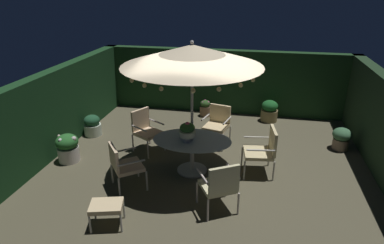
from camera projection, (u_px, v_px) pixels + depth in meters
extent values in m
cube|color=#4D4834|center=(206.00, 168.00, 7.25)|extent=(7.55, 7.41, 0.02)
cube|color=#183519|center=(225.00, 82.00, 10.09)|extent=(7.55, 0.30, 1.92)
cube|color=#153519|center=(50.00, 115.00, 7.54)|extent=(0.30, 7.41, 1.92)
cylinder|color=#BCB2A8|center=(192.00, 170.00, 7.13)|extent=(0.64, 0.64, 0.03)
cylinder|color=#BCB2A8|center=(192.00, 156.00, 7.00)|extent=(0.09, 0.09, 0.71)
ellipsoid|color=#99ABB1|center=(192.00, 140.00, 6.86)|extent=(1.65, 1.17, 0.03)
cylinder|color=#B3AEAC|center=(192.00, 118.00, 6.67)|extent=(0.06, 0.06, 2.42)
cone|color=beige|center=(192.00, 55.00, 6.18)|extent=(2.71, 2.71, 0.40)
sphere|color=#B3AEAC|center=(192.00, 42.00, 6.08)|extent=(0.07, 0.07, 0.07)
sphere|color=#F9DB8C|center=(257.00, 74.00, 6.12)|extent=(0.07, 0.07, 0.07)
sphere|color=#F9DB8C|center=(253.00, 69.00, 6.50)|extent=(0.07, 0.07, 0.07)
sphere|color=#F9DB8C|center=(243.00, 65.00, 6.84)|extent=(0.07, 0.07, 0.07)
sphere|color=#F9DB8C|center=(228.00, 61.00, 7.16)|extent=(0.07, 0.07, 0.07)
sphere|color=#F9DB8C|center=(210.00, 59.00, 7.36)|extent=(0.07, 0.07, 0.07)
sphere|color=#F9DB8C|center=(193.00, 58.00, 7.42)|extent=(0.07, 0.07, 0.07)
sphere|color=#F9DB8C|center=(172.00, 59.00, 7.34)|extent=(0.07, 0.07, 0.07)
sphere|color=#F9DB8C|center=(159.00, 61.00, 7.20)|extent=(0.07, 0.07, 0.07)
sphere|color=#F9DB8C|center=(144.00, 64.00, 6.92)|extent=(0.07, 0.07, 0.07)
sphere|color=#F9DB8C|center=(131.00, 69.00, 6.48)|extent=(0.07, 0.07, 0.07)
sphere|color=#F9DB8C|center=(127.00, 74.00, 6.16)|extent=(0.07, 0.07, 0.07)
sphere|color=#F9DB8C|center=(132.00, 80.00, 5.72)|extent=(0.07, 0.07, 0.07)
sphere|color=#F9DB8C|center=(144.00, 86.00, 5.44)|extent=(0.07, 0.07, 0.07)
sphere|color=#F9DB8C|center=(161.00, 89.00, 5.27)|extent=(0.07, 0.07, 0.07)
sphere|color=#F9DB8C|center=(193.00, 91.00, 5.18)|extent=(0.07, 0.07, 0.07)
sphere|color=#F9DB8C|center=(219.00, 89.00, 5.25)|extent=(0.07, 0.07, 0.07)
sphere|color=#F9DB8C|center=(241.00, 85.00, 5.45)|extent=(0.07, 0.07, 0.07)
sphere|color=#F9DB8C|center=(253.00, 80.00, 5.75)|extent=(0.07, 0.07, 0.07)
cylinder|color=beige|center=(187.00, 139.00, 6.73)|extent=(0.15, 0.15, 0.13)
cylinder|color=beige|center=(187.00, 133.00, 6.69)|extent=(0.34, 0.34, 0.11)
ellipsoid|color=#295727|center=(187.00, 128.00, 6.64)|extent=(0.31, 0.31, 0.19)
sphere|color=#DD4C78|center=(187.00, 124.00, 6.61)|extent=(0.11, 0.11, 0.11)
cylinder|color=#BBB6AA|center=(138.00, 168.00, 6.83)|extent=(0.04, 0.04, 0.42)
cylinder|color=#BBB6AA|center=(147.00, 181.00, 6.37)|extent=(0.04, 0.04, 0.42)
cylinder|color=#BBB6AA|center=(112.00, 174.00, 6.62)|extent=(0.04, 0.04, 0.42)
cylinder|color=#BBB6AA|center=(119.00, 188.00, 6.15)|extent=(0.04, 0.04, 0.42)
cube|color=beige|center=(128.00, 166.00, 6.40)|extent=(0.75, 0.75, 0.07)
cube|color=beige|center=(114.00, 158.00, 6.20)|extent=(0.37, 0.46, 0.45)
cylinder|color=#BBB6AA|center=(123.00, 150.00, 6.54)|extent=(0.43, 0.34, 0.04)
cylinder|color=#BBB6AA|center=(132.00, 163.00, 6.08)|extent=(0.43, 0.34, 0.04)
cylinder|color=#BAADA6|center=(197.00, 193.00, 6.00)|extent=(0.04, 0.04, 0.43)
cylinder|color=#BAADA6|center=(225.00, 187.00, 6.17)|extent=(0.04, 0.04, 0.43)
cylinder|color=#BAADA6|center=(208.00, 211.00, 5.53)|extent=(0.04, 0.04, 0.43)
cylinder|color=#BAADA6|center=(238.00, 204.00, 5.70)|extent=(0.04, 0.04, 0.43)
cube|color=beige|center=(217.00, 186.00, 5.75)|extent=(0.74, 0.74, 0.07)
cube|color=beige|center=(224.00, 180.00, 5.42)|extent=(0.50, 0.32, 0.49)
cylinder|color=#BAADA6|center=(203.00, 176.00, 5.57)|extent=(0.29, 0.47, 0.04)
cylinder|color=#BAADA6|center=(233.00, 171.00, 5.74)|extent=(0.29, 0.47, 0.04)
cylinder|color=#B4B0A4|center=(244.00, 170.00, 6.72)|extent=(0.04, 0.04, 0.44)
cylinder|color=#B4B0A4|center=(242.00, 156.00, 7.27)|extent=(0.04, 0.04, 0.44)
cylinder|color=#B4B0A4|center=(274.00, 171.00, 6.68)|extent=(0.04, 0.04, 0.44)
cylinder|color=#B4B0A4|center=(269.00, 157.00, 7.24)|extent=(0.04, 0.04, 0.44)
cube|color=#D0BE8B|center=(258.00, 153.00, 6.88)|extent=(0.65, 0.66, 0.07)
cube|color=#D0BE8B|center=(273.00, 141.00, 6.75)|extent=(0.14, 0.58, 0.50)
cylinder|color=#B4B0A4|center=(261.00, 150.00, 6.52)|extent=(0.56, 0.11, 0.04)
cylinder|color=#B4B0A4|center=(257.00, 137.00, 7.07)|extent=(0.56, 0.11, 0.04)
cylinder|color=#BAB4AC|center=(222.00, 143.00, 7.86)|extent=(0.04, 0.04, 0.45)
cylinder|color=#BAB4AC|center=(201.00, 139.00, 8.08)|extent=(0.04, 0.04, 0.45)
cylinder|color=#BAB4AC|center=(230.00, 134.00, 8.31)|extent=(0.04, 0.04, 0.45)
cylinder|color=#BAB4AC|center=(210.00, 130.00, 8.53)|extent=(0.04, 0.04, 0.45)
cube|color=#DABE8A|center=(216.00, 127.00, 8.10)|extent=(0.66, 0.65, 0.07)
cube|color=#DABE8A|center=(220.00, 113.00, 8.21)|extent=(0.53, 0.19, 0.45)
cylinder|color=#BAB4AC|center=(227.00, 121.00, 7.90)|extent=(0.16, 0.51, 0.04)
cylinder|color=#BAB4AC|center=(206.00, 117.00, 8.12)|extent=(0.16, 0.51, 0.04)
cylinder|color=#BBADAC|center=(165.00, 142.00, 7.91)|extent=(0.04, 0.04, 0.43)
cylinder|color=#BBADAC|center=(148.00, 150.00, 7.55)|extent=(0.04, 0.04, 0.43)
cylinder|color=#BBADAC|center=(150.00, 136.00, 8.24)|extent=(0.04, 0.04, 0.43)
cylinder|color=#BBADAC|center=(133.00, 143.00, 7.88)|extent=(0.04, 0.04, 0.43)
cube|color=beige|center=(148.00, 133.00, 7.80)|extent=(0.72, 0.72, 0.07)
cube|color=beige|center=(140.00, 119.00, 7.85)|extent=(0.31, 0.47, 0.50)
cylinder|color=#BBADAC|center=(156.00, 122.00, 7.90)|extent=(0.47, 0.29, 0.04)
cylinder|color=#BBADAC|center=(139.00, 128.00, 7.53)|extent=(0.47, 0.29, 0.04)
cylinder|color=#B2ADA5|center=(95.00, 211.00, 5.60)|extent=(0.03, 0.03, 0.35)
cylinder|color=#B2ADA5|center=(124.00, 209.00, 5.62)|extent=(0.03, 0.03, 0.35)
cylinder|color=#B2ADA5|center=(90.00, 225.00, 5.27)|extent=(0.03, 0.03, 0.35)
cylinder|color=#B2ADA5|center=(121.00, 223.00, 5.30)|extent=(0.03, 0.03, 0.35)
cube|color=beige|center=(106.00, 206.00, 5.37)|extent=(0.60, 0.51, 0.08)
cylinder|color=#836148|center=(205.00, 111.00, 10.03)|extent=(0.33, 0.33, 0.31)
ellipsoid|color=#28461D|center=(205.00, 104.00, 9.94)|extent=(0.30, 0.30, 0.21)
sphere|color=#AD3F76|center=(208.00, 102.00, 9.88)|extent=(0.07, 0.07, 0.07)
sphere|color=#BE327A|center=(205.00, 101.00, 9.98)|extent=(0.10, 0.10, 0.10)
sphere|color=#B82B87|center=(203.00, 103.00, 9.87)|extent=(0.07, 0.07, 0.07)
cylinder|color=beige|center=(69.00, 154.00, 7.47)|extent=(0.47, 0.47, 0.34)
ellipsoid|color=#245C26|center=(67.00, 142.00, 7.35)|extent=(0.49, 0.49, 0.34)
sphere|color=silver|center=(74.00, 139.00, 7.27)|extent=(0.11, 0.11, 0.11)
sphere|color=silver|center=(69.00, 138.00, 7.44)|extent=(0.06, 0.06, 0.06)
sphere|color=beige|center=(59.00, 136.00, 7.38)|extent=(0.07, 0.07, 0.07)
sphere|color=silver|center=(60.00, 140.00, 7.17)|extent=(0.08, 0.08, 0.08)
cylinder|color=beige|center=(93.00, 130.00, 8.76)|extent=(0.45, 0.45, 0.30)
ellipsoid|color=#1B462A|center=(92.00, 120.00, 8.66)|extent=(0.41, 0.41, 0.29)
sphere|color=orange|center=(95.00, 121.00, 8.61)|extent=(0.07, 0.07, 0.07)
sphere|color=orange|center=(91.00, 116.00, 8.75)|extent=(0.08, 0.08, 0.08)
sphere|color=orange|center=(87.00, 121.00, 8.58)|extent=(0.07, 0.07, 0.07)
cylinder|color=olive|center=(269.00, 115.00, 9.65)|extent=(0.48, 0.48, 0.34)
ellipsoid|color=#185120|center=(270.00, 106.00, 9.54)|extent=(0.46, 0.46, 0.32)
sphere|color=#A63674|center=(274.00, 104.00, 9.47)|extent=(0.07, 0.07, 0.07)
sphere|color=#A43488|center=(266.00, 104.00, 9.70)|extent=(0.08, 0.08, 0.08)
sphere|color=#BC3F75|center=(267.00, 106.00, 9.44)|extent=(0.10, 0.10, 0.10)
cylinder|color=#806A55|center=(340.00, 144.00, 8.01)|extent=(0.37, 0.37, 0.27)
ellipsoid|color=#376140|center=(342.00, 134.00, 7.91)|extent=(0.44, 0.44, 0.31)
sphere|color=#E65B6B|center=(349.00, 135.00, 7.87)|extent=(0.06, 0.06, 0.06)
sphere|color=#E25A77|center=(340.00, 132.00, 8.04)|extent=(0.10, 0.10, 0.10)
sphere|color=#E94362|center=(336.00, 134.00, 7.93)|extent=(0.08, 0.08, 0.08)
sphere|color=#D75366|center=(343.00, 135.00, 7.82)|extent=(0.09, 0.09, 0.09)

